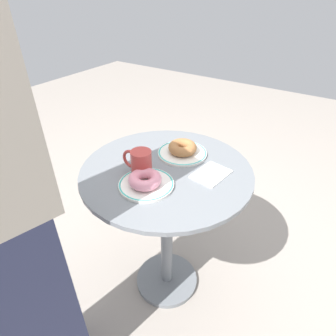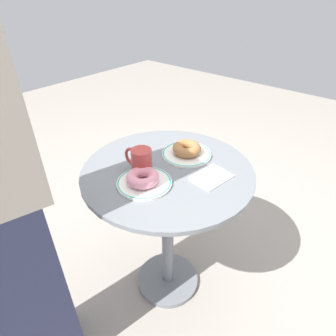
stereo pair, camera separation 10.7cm
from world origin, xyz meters
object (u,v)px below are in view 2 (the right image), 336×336
object	(u,v)px
donut_pink_frosted	(142,177)
coffee_mug	(141,161)
donut_cinnamon	(187,148)
paper_napkin	(211,177)
plate_left	(145,183)
cafe_table	(168,207)
plate_right	(187,154)

from	to	relation	value
donut_pink_frosted	coffee_mug	bearing A→B (deg)	48.06
coffee_mug	donut_cinnamon	bearing A→B (deg)	-13.34
donut_cinnamon	paper_napkin	world-z (taller)	donut_cinnamon
plate_left	donut_pink_frosted	world-z (taller)	donut_pink_frosted
cafe_table	donut_cinnamon	xyz separation A→B (m)	(0.13, 0.01, 0.23)
donut_cinnamon	coffee_mug	xyz separation A→B (m)	(-0.22, 0.05, 0.02)
cafe_table	paper_napkin	bearing A→B (deg)	-69.77
cafe_table	donut_pink_frosted	bearing A→B (deg)	178.78
donut_pink_frosted	coffee_mug	distance (m)	0.08
cafe_table	coffee_mug	distance (m)	0.27
coffee_mug	paper_napkin	bearing A→B (deg)	-56.27
paper_napkin	coffee_mug	xyz separation A→B (m)	(-0.15, 0.22, 0.05)
cafe_table	plate_left	world-z (taller)	plate_left
cafe_table	donut_pink_frosted	world-z (taller)	donut_pink_frosted
cafe_table	paper_napkin	size ratio (longest dim) A/B	5.02
donut_cinnamon	coffee_mug	bearing A→B (deg)	166.66
cafe_table	plate_left	size ratio (longest dim) A/B	3.57
plate_left	donut_pink_frosted	size ratio (longest dim) A/B	1.69
plate_right	coffee_mug	xyz separation A→B (m)	(-0.22, 0.05, 0.05)
cafe_table	coffee_mug	bearing A→B (deg)	146.74
plate_right	paper_napkin	world-z (taller)	plate_right
donut_pink_frosted	paper_napkin	distance (m)	0.26
plate_left	plate_right	world-z (taller)	same
paper_napkin	donut_cinnamon	bearing A→B (deg)	67.76
cafe_table	donut_pink_frosted	distance (m)	0.27
plate_right	paper_napkin	size ratio (longest dim) A/B	1.46
cafe_table	plate_right	distance (m)	0.25
plate_right	donut_pink_frosted	distance (m)	0.27
cafe_table	plate_left	bearing A→B (deg)	-178.03
cafe_table	plate_right	xyz separation A→B (m)	(0.13, 0.01, 0.21)
plate_right	donut_cinnamon	size ratio (longest dim) A/B	1.74
donut_pink_frosted	paper_napkin	bearing A→B (deg)	-40.35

